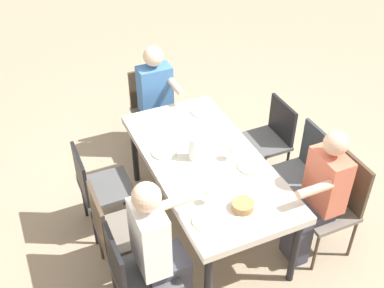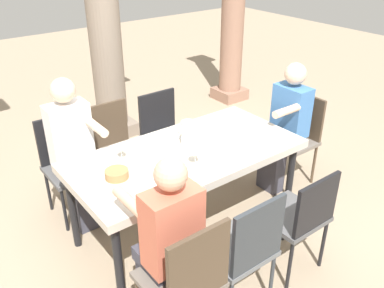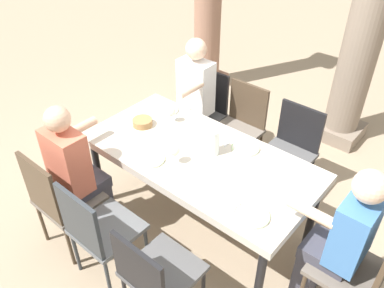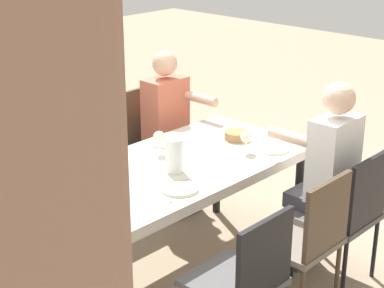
# 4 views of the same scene
# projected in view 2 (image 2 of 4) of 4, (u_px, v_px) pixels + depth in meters

# --- Properties ---
(ground_plane) EXTENTS (16.00, 16.00, 0.00)m
(ground_plane) POSITION_uv_depth(u_px,v_px,m) (187.00, 228.00, 3.68)
(ground_plane) COLOR gray
(dining_table) EXTENTS (1.87, 0.92, 0.77)m
(dining_table) POSITION_uv_depth(u_px,v_px,m) (187.00, 159.00, 3.34)
(dining_table) COLOR beige
(dining_table) RESTS_ON ground
(chair_west_north) EXTENTS (0.44, 0.44, 0.90)m
(chair_west_north) POSITION_uv_depth(u_px,v_px,m) (68.00, 160.00, 3.70)
(chair_west_north) COLOR #4F4F50
(chair_west_north) RESTS_ON ground
(chair_west_south) EXTENTS (0.44, 0.44, 0.95)m
(chair_west_south) POSITION_uv_depth(u_px,v_px,m) (187.00, 278.00, 2.45)
(chair_west_south) COLOR #6A6158
(chair_west_south) RESTS_ON ground
(chair_mid_north) EXTENTS (0.44, 0.44, 0.91)m
(chair_mid_north) POSITION_uv_depth(u_px,v_px,m) (115.00, 145.00, 3.94)
(chair_mid_north) COLOR #6A6158
(chair_mid_north) RESTS_ON ground
(chair_mid_south) EXTENTS (0.44, 0.44, 0.92)m
(chair_mid_south) POSITION_uv_depth(u_px,v_px,m) (243.00, 247.00, 2.70)
(chair_mid_south) COLOR #5B5E61
(chair_mid_south) RESTS_ON ground
(chair_east_north) EXTENTS (0.44, 0.44, 0.89)m
(chair_east_north) POSITION_uv_depth(u_px,v_px,m) (164.00, 130.00, 4.25)
(chair_east_north) COLOR #4F4F50
(chair_east_north) RESTS_ON ground
(chair_east_south) EXTENTS (0.44, 0.44, 0.87)m
(chair_east_south) POSITION_uv_depth(u_px,v_px,m) (300.00, 215.00, 3.01)
(chair_east_south) COLOR #4F4F50
(chair_east_south) RESTS_ON ground
(chair_head_east) EXTENTS (0.44, 0.44, 0.91)m
(chair_head_east) POSITION_uv_depth(u_px,v_px,m) (296.00, 134.00, 4.16)
(chair_head_east) COLOR #6A6158
(chair_head_east) RESTS_ON ground
(diner_woman_green) EXTENTS (0.35, 0.49, 1.28)m
(diner_woman_green) POSITION_uv_depth(u_px,v_px,m) (166.00, 240.00, 2.52)
(diner_woman_green) COLOR #3F3F4C
(diner_woman_green) RESTS_ON ground
(diner_man_white) EXTENTS (0.49, 0.35, 1.27)m
(diner_man_white) POSITION_uv_depth(u_px,v_px,m) (285.00, 124.00, 3.98)
(diner_man_white) COLOR #3F3F4C
(diner_man_white) RESTS_ON ground
(diner_guest_third) EXTENTS (0.35, 0.49, 1.32)m
(diner_guest_third) POSITION_uv_depth(u_px,v_px,m) (75.00, 150.00, 3.48)
(diner_guest_third) COLOR #3F3F4C
(diner_guest_third) RESTS_ON ground
(stone_column_centre) EXTENTS (0.49, 0.49, 2.97)m
(stone_column_centre) POSITION_uv_depth(u_px,v_px,m) (103.00, 16.00, 4.67)
(stone_column_centre) COLOR gray
(stone_column_centre) RESTS_ON ground
(plate_0) EXTENTS (0.22, 0.22, 0.02)m
(plate_0) POSITION_uv_depth(u_px,v_px,m) (97.00, 160.00, 3.18)
(plate_0) COLOR white
(plate_0) RESTS_ON dining_table
(wine_glass_0) EXTENTS (0.07, 0.07, 0.15)m
(wine_glass_0) POSITION_uv_depth(u_px,v_px,m) (121.00, 148.00, 3.15)
(wine_glass_0) COLOR white
(wine_glass_0) RESTS_ON dining_table
(fork_0) EXTENTS (0.02, 0.17, 0.01)m
(fork_0) POSITION_uv_depth(u_px,v_px,m) (79.00, 166.00, 3.10)
(fork_0) COLOR silver
(fork_0) RESTS_ON dining_table
(spoon_0) EXTENTS (0.03, 0.17, 0.01)m
(spoon_0) POSITION_uv_depth(u_px,v_px,m) (115.00, 155.00, 3.27)
(spoon_0) COLOR silver
(spoon_0) RESTS_ON dining_table
(plate_1) EXTENTS (0.22, 0.22, 0.02)m
(plate_1) POSITION_uv_depth(u_px,v_px,m) (186.00, 176.00, 2.98)
(plate_1) COLOR white
(plate_1) RESTS_ON dining_table
(wine_glass_1) EXTENTS (0.08, 0.08, 0.16)m
(wine_glass_1) POSITION_uv_depth(u_px,v_px,m) (195.00, 152.00, 3.08)
(wine_glass_1) COLOR white
(wine_glass_1) RESTS_ON dining_table
(fork_1) EXTENTS (0.02, 0.17, 0.01)m
(fork_1) POSITION_uv_depth(u_px,v_px,m) (169.00, 184.00, 2.90)
(fork_1) COLOR silver
(fork_1) RESTS_ON dining_table
(spoon_1) EXTENTS (0.02, 0.17, 0.01)m
(spoon_1) POSITION_uv_depth(u_px,v_px,m) (202.00, 170.00, 3.06)
(spoon_1) COLOR silver
(spoon_1) RESTS_ON dining_table
(plate_2) EXTENTS (0.23, 0.23, 0.02)m
(plate_2) POSITION_uv_depth(u_px,v_px,m) (189.00, 130.00, 3.64)
(plate_2) COLOR white
(plate_2) RESTS_ON dining_table
(fork_2) EXTENTS (0.03, 0.17, 0.01)m
(fork_2) POSITION_uv_depth(u_px,v_px,m) (175.00, 135.00, 3.57)
(fork_2) COLOR silver
(fork_2) RESTS_ON dining_table
(spoon_2) EXTENTS (0.02, 0.17, 0.01)m
(spoon_2) POSITION_uv_depth(u_px,v_px,m) (203.00, 126.00, 3.73)
(spoon_2) COLOR silver
(spoon_2) RESTS_ON dining_table
(plate_3) EXTENTS (0.24, 0.24, 0.02)m
(plate_3) POSITION_uv_depth(u_px,v_px,m) (273.00, 140.00, 3.47)
(plate_3) COLOR white
(plate_3) RESTS_ON dining_table
(fork_3) EXTENTS (0.03, 0.17, 0.01)m
(fork_3) POSITION_uv_depth(u_px,v_px,m) (260.00, 146.00, 3.40)
(fork_3) COLOR silver
(fork_3) RESTS_ON dining_table
(spoon_3) EXTENTS (0.03, 0.17, 0.01)m
(spoon_3) POSITION_uv_depth(u_px,v_px,m) (285.00, 136.00, 3.56)
(spoon_3) COLOR silver
(spoon_3) RESTS_ON dining_table
(water_pitcher) EXTENTS (0.11, 0.11, 0.21)m
(water_pitcher) POSITION_uv_depth(u_px,v_px,m) (188.00, 135.00, 3.36)
(water_pitcher) COLOR white
(water_pitcher) RESTS_ON dining_table
(bread_basket) EXTENTS (0.17, 0.17, 0.06)m
(bread_basket) POSITION_uv_depth(u_px,v_px,m) (117.00, 174.00, 2.96)
(bread_basket) COLOR #9E7547
(bread_basket) RESTS_ON dining_table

